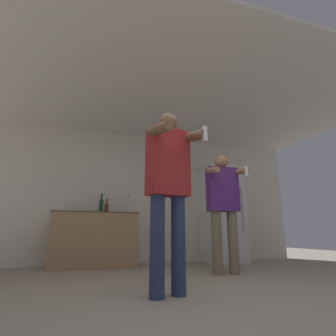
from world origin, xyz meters
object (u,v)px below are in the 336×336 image
(refrigerator, at_px, (222,214))
(person_man_side, at_px, (223,203))
(bottle_green_wine, at_px, (101,205))
(bottle_tall_gin, at_px, (106,208))
(person_woman_foreground, at_px, (169,183))
(bottle_dark_rum, at_px, (128,207))

(refrigerator, xyz_separation_m, person_man_side, (-0.75, -1.37, 0.04))
(refrigerator, height_order, bottle_green_wine, refrigerator)
(refrigerator, xyz_separation_m, bottle_tall_gin, (-2.30, -0.01, 0.05))
(bottle_tall_gin, distance_m, person_woman_foreground, 2.40)
(refrigerator, bearing_deg, person_woman_foreground, -128.96)
(bottle_tall_gin, height_order, bottle_green_wine, bottle_green_wine)
(bottle_tall_gin, height_order, bottle_dark_rum, bottle_dark_rum)
(bottle_tall_gin, bearing_deg, bottle_green_wine, 180.00)
(bottle_green_wine, relative_size, person_man_side, 0.20)
(bottle_tall_gin, xyz_separation_m, person_man_side, (1.55, -1.36, -0.01))
(refrigerator, distance_m, person_man_side, 1.56)
(person_woman_foreground, xyz_separation_m, person_man_side, (1.17, 1.01, -0.05))
(person_woman_foreground, bearing_deg, refrigerator, 51.04)
(bottle_green_wine, distance_m, person_woman_foreground, 2.41)
(bottle_green_wine, xyz_separation_m, person_man_side, (1.64, -1.36, -0.05))
(bottle_green_wine, height_order, person_man_side, person_man_side)
(person_man_side, bearing_deg, bottle_dark_rum, 130.62)
(person_man_side, bearing_deg, bottle_tall_gin, 138.72)
(bottle_dark_rum, bearing_deg, person_woman_foreground, -90.11)
(refrigerator, height_order, bottle_dark_rum, refrigerator)
(bottle_tall_gin, height_order, person_woman_foreground, person_woman_foreground)
(refrigerator, bearing_deg, bottle_green_wine, -179.74)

